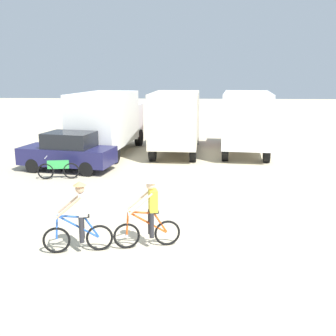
{
  "coord_description": "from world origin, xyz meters",
  "views": [
    {
      "loc": [
        0.24,
        -9.55,
        4.39
      ],
      "look_at": [
        -0.53,
        4.34,
        1.1
      ],
      "focal_mm": 43.51,
      "sensor_mm": 36.0,
      "label": 1
    }
  ],
  "objects_px": {
    "box_truck_avon_van": "(246,119)",
    "sedan_parked": "(68,151)",
    "bicycle_spare": "(58,170)",
    "box_truck_white_box": "(108,120)",
    "box_truck_cream_rv": "(176,119)",
    "cyclist_cowboy_hat": "(149,216)",
    "cyclist_orange_shirt": "(80,220)"
  },
  "relations": [
    {
      "from": "box_truck_avon_van",
      "to": "sedan_parked",
      "type": "distance_m",
      "value": 9.78
    },
    {
      "from": "box_truck_avon_van",
      "to": "bicycle_spare",
      "type": "height_order",
      "value": "box_truck_avon_van"
    },
    {
      "from": "box_truck_white_box",
      "to": "box_truck_cream_rv",
      "type": "relative_size",
      "value": 1.02
    },
    {
      "from": "box_truck_avon_van",
      "to": "sedan_parked",
      "type": "height_order",
      "value": "box_truck_avon_van"
    },
    {
      "from": "box_truck_white_box",
      "to": "sedan_parked",
      "type": "relative_size",
      "value": 1.56
    },
    {
      "from": "box_truck_white_box",
      "to": "box_truck_cream_rv",
      "type": "bearing_deg",
      "value": 8.02
    },
    {
      "from": "box_truck_white_box",
      "to": "bicycle_spare",
      "type": "bearing_deg",
      "value": -100.84
    },
    {
      "from": "box_truck_cream_rv",
      "to": "cyclist_cowboy_hat",
      "type": "height_order",
      "value": "box_truck_cream_rv"
    },
    {
      "from": "box_truck_white_box",
      "to": "sedan_parked",
      "type": "height_order",
      "value": "box_truck_white_box"
    },
    {
      "from": "box_truck_white_box",
      "to": "box_truck_avon_van",
      "type": "relative_size",
      "value": 1.0
    },
    {
      "from": "box_truck_avon_van",
      "to": "sedan_parked",
      "type": "xyz_separation_m",
      "value": [
        -8.57,
        -4.6,
        -0.99
      ]
    },
    {
      "from": "box_truck_avon_van",
      "to": "cyclist_orange_shirt",
      "type": "height_order",
      "value": "box_truck_avon_van"
    },
    {
      "from": "cyclist_orange_shirt",
      "to": "bicycle_spare",
      "type": "distance_m",
      "value": 7.53
    },
    {
      "from": "box_truck_avon_van",
      "to": "cyclist_orange_shirt",
      "type": "xyz_separation_m",
      "value": [
        -5.74,
        -13.1,
        -1.03
      ]
    },
    {
      "from": "bicycle_spare",
      "to": "box_truck_cream_rv",
      "type": "bearing_deg",
      "value": 51.86
    },
    {
      "from": "box_truck_cream_rv",
      "to": "bicycle_spare",
      "type": "xyz_separation_m",
      "value": [
        -4.73,
        -6.03,
        -1.48
      ]
    },
    {
      "from": "sedan_parked",
      "to": "cyclist_orange_shirt",
      "type": "bearing_deg",
      "value": -71.6
    },
    {
      "from": "box_truck_white_box",
      "to": "bicycle_spare",
      "type": "height_order",
      "value": "box_truck_white_box"
    },
    {
      "from": "box_truck_white_box",
      "to": "cyclist_orange_shirt",
      "type": "distance_m",
      "value": 12.64
    },
    {
      "from": "cyclist_cowboy_hat",
      "to": "cyclist_orange_shirt",
      "type": "bearing_deg",
      "value": -166.99
    },
    {
      "from": "cyclist_cowboy_hat",
      "to": "box_truck_avon_van",
      "type": "bearing_deg",
      "value": 72.31
    },
    {
      "from": "bicycle_spare",
      "to": "box_truck_white_box",
      "type": "bearing_deg",
      "value": 79.16
    },
    {
      "from": "box_truck_white_box",
      "to": "cyclist_cowboy_hat",
      "type": "relative_size",
      "value": 3.83
    },
    {
      "from": "cyclist_cowboy_hat",
      "to": "bicycle_spare",
      "type": "distance_m",
      "value": 7.98
    },
    {
      "from": "box_truck_avon_van",
      "to": "bicycle_spare",
      "type": "bearing_deg",
      "value": -144.36
    },
    {
      "from": "box_truck_avon_van",
      "to": "cyclist_orange_shirt",
      "type": "relative_size",
      "value": 3.83
    },
    {
      "from": "box_truck_white_box",
      "to": "cyclist_cowboy_hat",
      "type": "bearing_deg",
      "value": -74.11
    },
    {
      "from": "sedan_parked",
      "to": "cyclist_cowboy_hat",
      "type": "relative_size",
      "value": 2.45
    },
    {
      "from": "box_truck_white_box",
      "to": "box_truck_cream_rv",
      "type": "xyz_separation_m",
      "value": [
        3.68,
        0.52,
        0.0
      ]
    },
    {
      "from": "box_truck_cream_rv",
      "to": "cyclist_cowboy_hat",
      "type": "bearing_deg",
      "value": -91.07
    },
    {
      "from": "sedan_parked",
      "to": "bicycle_spare",
      "type": "bearing_deg",
      "value": -89.32
    },
    {
      "from": "box_truck_white_box",
      "to": "box_truck_cream_rv",
      "type": "height_order",
      "value": "same"
    }
  ]
}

